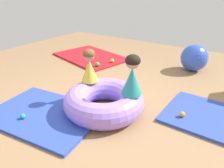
{
  "coord_description": "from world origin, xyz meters",
  "views": [
    {
      "loc": [
        1.65,
        -2.05,
        1.63
      ],
      "look_at": [
        0.12,
        0.2,
        0.35
      ],
      "focal_mm": 34.19,
      "sensor_mm": 36.0,
      "label": 1
    }
  ],
  "objects_px": {
    "child_in_yellow": "(89,66)",
    "exercise_ball_large": "(194,58)",
    "play_ball_teal": "(23,116)",
    "child_in_teal": "(132,75)",
    "play_ball_green": "(97,64)",
    "inflatable_cushion": "(104,101)",
    "play_ball_yellow": "(112,61)",
    "play_ball_orange": "(182,114)"
  },
  "relations": [
    {
      "from": "child_in_yellow",
      "to": "exercise_ball_large",
      "type": "height_order",
      "value": "child_in_yellow"
    },
    {
      "from": "play_ball_teal",
      "to": "exercise_ball_large",
      "type": "height_order",
      "value": "exercise_ball_large"
    },
    {
      "from": "child_in_teal",
      "to": "child_in_yellow",
      "type": "relative_size",
      "value": 1.1
    },
    {
      "from": "child_in_yellow",
      "to": "play_ball_green",
      "type": "xyz_separation_m",
      "value": [
        -0.78,
        1.17,
        -0.48
      ]
    },
    {
      "from": "play_ball_teal",
      "to": "inflatable_cushion",
      "type": "bearing_deg",
      "value": 46.89
    },
    {
      "from": "inflatable_cushion",
      "to": "play_ball_teal",
      "type": "distance_m",
      "value": 1.08
    },
    {
      "from": "play_ball_green",
      "to": "play_ball_teal",
      "type": "height_order",
      "value": "play_ball_green"
    },
    {
      "from": "inflatable_cushion",
      "to": "exercise_ball_large",
      "type": "distance_m",
      "value": 2.4
    },
    {
      "from": "child_in_teal",
      "to": "play_ball_green",
      "type": "height_order",
      "value": "child_in_teal"
    },
    {
      "from": "play_ball_green",
      "to": "play_ball_teal",
      "type": "distance_m",
      "value": 2.13
    },
    {
      "from": "child_in_teal",
      "to": "play_ball_teal",
      "type": "xyz_separation_m",
      "value": [
        -1.09,
        -0.91,
        -0.52
      ]
    },
    {
      "from": "play_ball_green",
      "to": "child_in_yellow",
      "type": "bearing_deg",
      "value": -56.16
    },
    {
      "from": "inflatable_cushion",
      "to": "play_ball_green",
      "type": "relative_size",
      "value": 11.9
    },
    {
      "from": "play_ball_green",
      "to": "play_ball_yellow",
      "type": "bearing_deg",
      "value": 72.66
    },
    {
      "from": "play_ball_yellow",
      "to": "exercise_ball_large",
      "type": "relative_size",
      "value": 0.16
    },
    {
      "from": "inflatable_cushion",
      "to": "child_in_yellow",
      "type": "distance_m",
      "value": 0.55
    },
    {
      "from": "child_in_teal",
      "to": "child_in_yellow",
      "type": "distance_m",
      "value": 0.71
    },
    {
      "from": "child_in_teal",
      "to": "play_ball_orange",
      "type": "bearing_deg",
      "value": 138.03
    },
    {
      "from": "play_ball_orange",
      "to": "play_ball_yellow",
      "type": "relative_size",
      "value": 0.88
    },
    {
      "from": "play_ball_green",
      "to": "play_ball_teal",
      "type": "bearing_deg",
      "value": -79.13
    },
    {
      "from": "child_in_yellow",
      "to": "play_ball_orange",
      "type": "xyz_separation_m",
      "value": [
        1.32,
        0.28,
        -0.49
      ]
    },
    {
      "from": "play_ball_yellow",
      "to": "exercise_ball_large",
      "type": "height_order",
      "value": "exercise_ball_large"
    },
    {
      "from": "child_in_yellow",
      "to": "play_ball_teal",
      "type": "xyz_separation_m",
      "value": [
        -0.38,
        -0.92,
        -0.5
      ]
    },
    {
      "from": "inflatable_cushion",
      "to": "child_in_teal",
      "type": "distance_m",
      "value": 0.57
    },
    {
      "from": "child_in_teal",
      "to": "play_ball_teal",
      "type": "height_order",
      "value": "child_in_teal"
    },
    {
      "from": "child_in_yellow",
      "to": "play_ball_orange",
      "type": "distance_m",
      "value": 1.43
    },
    {
      "from": "play_ball_teal",
      "to": "exercise_ball_large",
      "type": "distance_m",
      "value": 3.38
    },
    {
      "from": "child_in_teal",
      "to": "play_ball_yellow",
      "type": "xyz_separation_m",
      "value": [
        -1.37,
        1.57,
        -0.51
      ]
    },
    {
      "from": "play_ball_orange",
      "to": "play_ball_teal",
      "type": "bearing_deg",
      "value": -144.57
    },
    {
      "from": "child_in_yellow",
      "to": "exercise_ball_large",
      "type": "distance_m",
      "value": 2.39
    },
    {
      "from": "inflatable_cushion",
      "to": "child_in_yellow",
      "type": "height_order",
      "value": "child_in_yellow"
    },
    {
      "from": "play_ball_green",
      "to": "play_ball_orange",
      "type": "height_order",
      "value": "play_ball_green"
    },
    {
      "from": "child_in_yellow",
      "to": "play_ball_green",
      "type": "bearing_deg",
      "value": -110.15
    },
    {
      "from": "play_ball_green",
      "to": "play_ball_yellow",
      "type": "relative_size",
      "value": 1.1
    },
    {
      "from": "play_ball_green",
      "to": "play_ball_yellow",
      "type": "xyz_separation_m",
      "value": [
        0.12,
        0.39,
        -0.0
      ]
    },
    {
      "from": "play_ball_green",
      "to": "play_ball_teal",
      "type": "xyz_separation_m",
      "value": [
        0.4,
        -2.09,
        -0.01
      ]
    },
    {
      "from": "inflatable_cushion",
      "to": "exercise_ball_large",
      "type": "bearing_deg",
      "value": 76.02
    },
    {
      "from": "child_in_yellow",
      "to": "play_ball_teal",
      "type": "relative_size",
      "value": 7.1
    },
    {
      "from": "child_in_teal",
      "to": "exercise_ball_large",
      "type": "distance_m",
      "value": 2.24
    },
    {
      "from": "child_in_teal",
      "to": "exercise_ball_large",
      "type": "relative_size",
      "value": 0.98
    },
    {
      "from": "play_ball_orange",
      "to": "child_in_yellow",
      "type": "bearing_deg",
      "value": -167.82
    },
    {
      "from": "play_ball_yellow",
      "to": "child_in_yellow",
      "type": "bearing_deg",
      "value": -66.91
    }
  ]
}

